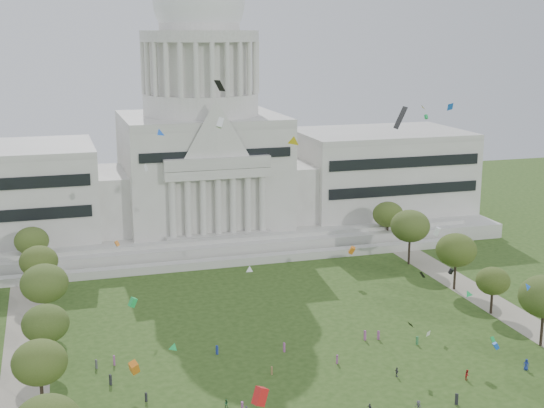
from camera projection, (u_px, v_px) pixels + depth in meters
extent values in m
cube|color=#B8B5AC|center=(203.00, 226.00, 219.62)|extent=(160.00, 60.00, 4.00)
cube|color=#B8B5AC|center=(230.00, 262.00, 189.05)|extent=(130.00, 3.00, 2.00)
cube|color=#B8B5AC|center=(222.00, 247.00, 196.17)|extent=(140.00, 3.00, 5.00)
cube|color=beige|center=(379.00, 172.00, 231.16)|extent=(50.00, 34.00, 22.00)
cube|color=beige|center=(107.00, 200.00, 207.01)|extent=(12.00, 26.00, 16.00)
cube|color=beige|center=(294.00, 189.00, 222.13)|extent=(12.00, 26.00, 16.00)
cube|color=beige|center=(202.00, 172.00, 215.09)|extent=(44.00, 38.00, 28.00)
cube|color=beige|center=(218.00, 174.00, 195.70)|extent=(28.00, 3.00, 2.40)
cube|color=black|center=(405.00, 176.00, 214.65)|extent=(46.00, 0.40, 11.00)
cylinder|color=beige|center=(201.00, 104.00, 210.72)|extent=(32.00, 32.00, 6.00)
cylinder|color=beige|center=(200.00, 67.00, 208.47)|extent=(28.00, 28.00, 14.00)
cylinder|color=#B8B5AC|center=(199.00, 36.00, 206.56)|extent=(32.40, 32.40, 3.00)
cylinder|color=beige|center=(199.00, 15.00, 205.32)|extent=(22.00, 22.00, 8.00)
ellipsoid|color=white|center=(199.00, 0.00, 204.42)|extent=(25.00, 25.00, 26.20)
cube|color=gray|center=(25.00, 380.00, 127.30)|extent=(8.00, 160.00, 0.04)
cube|color=gray|center=(518.00, 319.00, 154.17)|extent=(8.00, 160.00, 0.04)
cylinder|color=black|center=(42.00, 397.00, 115.67)|extent=(0.56, 0.56, 5.47)
ellipsoid|color=#3B501A|center=(40.00, 362.00, 114.36)|extent=(8.42, 8.42, 6.89)
cylinder|color=black|center=(542.00, 330.00, 140.68)|extent=(0.56, 0.56, 6.20)
cylinder|color=black|center=(48.00, 354.00, 131.46)|extent=(0.56, 0.56, 5.27)
ellipsoid|color=#304718|center=(45.00, 324.00, 130.20)|extent=(8.12, 8.12, 6.65)
cylinder|color=black|center=(491.00, 303.00, 156.84)|extent=(0.56, 0.56, 4.56)
ellipsoid|color=#344714|center=(493.00, 281.00, 155.75)|extent=(7.01, 7.01, 5.74)
cylinder|color=black|center=(47.00, 314.00, 148.64)|extent=(0.56, 0.56, 6.03)
ellipsoid|color=#394F1D|center=(44.00, 283.00, 147.21)|extent=(9.29, 9.29, 7.60)
cylinder|color=black|center=(455.00, 277.00, 171.30)|extent=(0.56, 0.56, 5.97)
ellipsoid|color=#374B15|center=(456.00, 250.00, 169.88)|extent=(9.19, 9.19, 7.52)
cylinder|color=black|center=(41.00, 286.00, 165.75)|extent=(0.56, 0.56, 5.41)
ellipsoid|color=#3B4C19|center=(39.00, 261.00, 164.46)|extent=(8.33, 8.33, 6.81)
cylinder|color=black|center=(409.00, 252.00, 189.71)|extent=(0.56, 0.56, 6.37)
ellipsoid|color=#3C4E1E|center=(410.00, 226.00, 188.19)|extent=(9.82, 9.82, 8.03)
cylinder|color=black|center=(33.00, 263.00, 182.21)|extent=(0.56, 0.56, 5.32)
ellipsoid|color=#3B501B|center=(32.00, 241.00, 180.95)|extent=(8.19, 8.19, 6.70)
cylinder|color=black|center=(387.00, 235.00, 207.24)|extent=(0.56, 0.56, 5.47)
ellipsoid|color=#394D17|center=(388.00, 214.00, 205.94)|extent=(8.42, 8.42, 6.89)
imported|color=navy|center=(526.00, 364.00, 130.99)|extent=(1.19, 1.09, 2.04)
imported|color=#B21E1E|center=(467.00, 375.00, 127.32)|extent=(1.02, 1.03, 1.84)
imported|color=#4C4C51|center=(418.00, 406.00, 116.91)|extent=(1.12, 1.25, 1.74)
imported|color=#4C4C51|center=(370.00, 408.00, 116.29)|extent=(0.80, 1.07, 1.63)
imported|color=#33723F|center=(226.00, 403.00, 117.94)|extent=(0.81, 0.63, 1.46)
imported|color=#4C4C51|center=(397.00, 372.00, 128.44)|extent=(0.61, 1.05, 1.75)
cube|color=#33723F|center=(417.00, 341.00, 141.60)|extent=(0.45, 0.30, 1.62)
cube|color=#994C8C|center=(114.00, 360.00, 132.93)|extent=(0.34, 0.50, 1.78)
cube|color=navy|center=(217.00, 350.00, 137.34)|extent=(0.42, 0.52, 1.70)
cube|color=#26262B|center=(110.00, 380.00, 125.48)|extent=(0.47, 0.56, 1.83)
cube|color=#994C8C|center=(378.00, 335.00, 143.95)|extent=(0.54, 0.49, 1.73)
cube|color=#994C8C|center=(365.00, 335.00, 143.62)|extent=(0.33, 0.52, 1.92)
cube|color=#26262B|center=(457.00, 399.00, 118.91)|extent=(0.57, 0.55, 1.84)
cube|color=olive|center=(272.00, 370.00, 129.37)|extent=(0.27, 0.40, 1.45)
cube|color=#994C8C|center=(242.00, 408.00, 116.18)|extent=(0.35, 0.53, 1.91)
cube|color=#994C8C|center=(337.00, 359.00, 133.59)|extent=(0.45, 0.50, 1.60)
cube|color=#994C8C|center=(284.00, 347.00, 138.39)|extent=(0.30, 0.47, 1.77)
cube|color=#26262B|center=(146.00, 397.00, 119.94)|extent=(0.40, 0.47, 1.50)
cube|color=#4C4C51|center=(96.00, 364.00, 131.59)|extent=(0.41, 0.50, 1.64)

